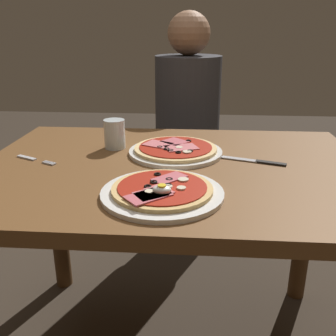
{
  "coord_description": "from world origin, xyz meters",
  "views": [
    {
      "loc": [
        0.06,
        -1.07,
        1.11
      ],
      "look_at": [
        -0.01,
        -0.11,
        0.75
      ],
      "focal_mm": 40.78,
      "sensor_mm": 36.0,
      "label": 1
    }
  ],
  "objects_px": {
    "knife": "(258,161)",
    "fork": "(33,159)",
    "diner_person": "(187,141)",
    "dining_table": "(173,199)",
    "pizza_foreground": "(162,191)",
    "pizza_across_left": "(174,150)",
    "water_glass_near": "(115,136)"
  },
  "relations": [
    {
      "from": "knife",
      "to": "fork",
      "type": "bearing_deg",
      "value": -177.52
    },
    {
      "from": "diner_person",
      "to": "dining_table",
      "type": "bearing_deg",
      "value": 88.61
    },
    {
      "from": "pizza_foreground",
      "to": "fork",
      "type": "height_order",
      "value": "pizza_foreground"
    },
    {
      "from": "dining_table",
      "to": "pizza_foreground",
      "type": "distance_m",
      "value": 0.26
    },
    {
      "from": "pizza_foreground",
      "to": "knife",
      "type": "height_order",
      "value": "pizza_foreground"
    },
    {
      "from": "dining_table",
      "to": "pizza_foreground",
      "type": "relative_size",
      "value": 3.87
    },
    {
      "from": "pizza_across_left",
      "to": "knife",
      "type": "distance_m",
      "value": 0.26
    },
    {
      "from": "dining_table",
      "to": "pizza_across_left",
      "type": "distance_m",
      "value": 0.16
    },
    {
      "from": "knife",
      "to": "dining_table",
      "type": "bearing_deg",
      "value": -171.5
    },
    {
      "from": "knife",
      "to": "pizza_across_left",
      "type": "bearing_deg",
      "value": 165.93
    },
    {
      "from": "fork",
      "to": "water_glass_near",
      "type": "bearing_deg",
      "value": 32.04
    },
    {
      "from": "diner_person",
      "to": "fork",
      "type": "bearing_deg",
      "value": 60.58
    },
    {
      "from": "water_glass_near",
      "to": "dining_table",
      "type": "bearing_deg",
      "value": -35.94
    },
    {
      "from": "dining_table",
      "to": "pizza_across_left",
      "type": "height_order",
      "value": "pizza_across_left"
    },
    {
      "from": "water_glass_near",
      "to": "knife",
      "type": "relative_size",
      "value": 0.51
    },
    {
      "from": "water_glass_near",
      "to": "diner_person",
      "type": "relative_size",
      "value": 0.08
    },
    {
      "from": "diner_person",
      "to": "water_glass_near",
      "type": "bearing_deg",
      "value": 71.11
    },
    {
      "from": "fork",
      "to": "knife",
      "type": "bearing_deg",
      "value": 2.48
    },
    {
      "from": "pizza_across_left",
      "to": "diner_person",
      "type": "relative_size",
      "value": 0.25
    },
    {
      "from": "pizza_foreground",
      "to": "fork",
      "type": "distance_m",
      "value": 0.48
    },
    {
      "from": "dining_table",
      "to": "fork",
      "type": "height_order",
      "value": "fork"
    },
    {
      "from": "fork",
      "to": "diner_person",
      "type": "height_order",
      "value": "diner_person"
    },
    {
      "from": "dining_table",
      "to": "pizza_across_left",
      "type": "relative_size",
      "value": 3.87
    },
    {
      "from": "dining_table",
      "to": "fork",
      "type": "xyz_separation_m",
      "value": [
        -0.43,
        0.01,
        0.12
      ]
    },
    {
      "from": "dining_table",
      "to": "fork",
      "type": "bearing_deg",
      "value": 178.94
    },
    {
      "from": "fork",
      "to": "diner_person",
      "type": "relative_size",
      "value": 0.13
    },
    {
      "from": "dining_table",
      "to": "water_glass_near",
      "type": "height_order",
      "value": "water_glass_near"
    },
    {
      "from": "pizza_across_left",
      "to": "fork",
      "type": "relative_size",
      "value": 2.03
    },
    {
      "from": "pizza_foreground",
      "to": "knife",
      "type": "bearing_deg",
      "value": 44.53
    },
    {
      "from": "dining_table",
      "to": "knife",
      "type": "distance_m",
      "value": 0.28
    },
    {
      "from": "pizza_across_left",
      "to": "diner_person",
      "type": "distance_m",
      "value": 0.73
    },
    {
      "from": "pizza_foreground",
      "to": "water_glass_near",
      "type": "relative_size",
      "value": 3.09
    }
  ]
}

